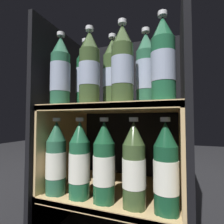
% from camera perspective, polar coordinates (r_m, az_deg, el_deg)
% --- Properties ---
extents(fridge_back_wall, '(0.57, 0.02, 0.89)m').
position_cam_1_polar(fridge_back_wall, '(0.96, 5.52, -3.75)').
color(fridge_back_wall, black).
rests_on(fridge_back_wall, ground_plane).
extents(fridge_side_left, '(0.02, 0.44, 0.89)m').
position_cam_1_polar(fridge_side_left, '(0.89, -15.65, -3.76)').
color(fridge_side_left, black).
rests_on(fridge_side_left, ground_plane).
extents(fridge_side_right, '(0.02, 0.44, 0.89)m').
position_cam_1_polar(fridge_side_right, '(0.72, 22.89, -3.92)').
color(fridge_side_right, black).
rests_on(fridge_side_right, ground_plane).
extents(shelf_lower, '(0.53, 0.40, 0.18)m').
position_cam_1_polar(shelf_lower, '(0.81, 1.31, -25.83)').
color(shelf_lower, tan).
rests_on(shelf_lower, ground_plane).
extents(shelf_upper, '(0.53, 0.40, 0.52)m').
position_cam_1_polar(shelf_upper, '(0.76, 1.39, -9.61)').
color(shelf_upper, tan).
rests_on(shelf_upper, ground_plane).
extents(bottle_upper_front_0, '(0.08, 0.08, 0.30)m').
position_cam_1_polar(bottle_upper_front_0, '(0.75, -16.51, 12.08)').
color(bottle_upper_front_0, '#285B42').
rests_on(bottle_upper_front_0, shelf_upper).
extents(bottle_upper_front_1, '(0.08, 0.08, 0.30)m').
position_cam_1_polar(bottle_upper_front_1, '(0.68, -7.40, 13.61)').
color(bottle_upper_front_1, '#384C28').
rests_on(bottle_upper_front_1, shelf_upper).
extents(bottle_upper_front_2, '(0.08, 0.08, 0.30)m').
position_cam_1_polar(bottle_upper_front_2, '(0.63, 3.42, 14.78)').
color(bottle_upper_front_2, '#384C28').
rests_on(bottle_upper_front_2, shelf_upper).
extents(bottle_upper_front_3, '(0.08, 0.08, 0.30)m').
position_cam_1_polar(bottle_upper_front_3, '(0.61, 16.34, 15.57)').
color(bottle_upper_front_3, '#1E5638').
rests_on(bottle_upper_front_3, shelf_upper).
extents(bottle_upper_back_0, '(0.08, 0.08, 0.30)m').
position_cam_1_polar(bottle_upper_back_0, '(0.78, -8.73, 11.34)').
color(bottle_upper_back_0, '#194C2D').
rests_on(bottle_upper_back_0, shelf_upper).
extents(bottle_upper_back_1, '(0.08, 0.08, 0.30)m').
position_cam_1_polar(bottle_upper_back_1, '(0.73, 0.44, 12.46)').
color(bottle_upper_back_1, '#384C28').
rests_on(bottle_upper_back_1, shelf_upper).
extents(bottle_upper_back_2, '(0.08, 0.08, 0.30)m').
position_cam_1_polar(bottle_upper_back_2, '(0.70, 11.07, 13.06)').
color(bottle_upper_back_2, '#285B42').
rests_on(bottle_upper_back_2, shelf_upper).
extents(bottle_lower_front_0, '(0.08, 0.08, 0.30)m').
position_cam_1_polar(bottle_lower_front_0, '(0.75, -17.78, -14.55)').
color(bottle_lower_front_0, '#285B42').
rests_on(bottle_lower_front_0, shelf_lower).
extents(bottle_lower_front_1, '(0.08, 0.08, 0.30)m').
position_cam_1_polar(bottle_lower_front_1, '(0.69, -10.57, -15.68)').
color(bottle_lower_front_1, '#1E5638').
rests_on(bottle_lower_front_1, shelf_lower).
extents(bottle_lower_front_2, '(0.08, 0.08, 0.30)m').
position_cam_1_polar(bottle_lower_front_2, '(0.64, -2.24, -16.63)').
color(bottle_lower_front_2, '#194C2D').
rests_on(bottle_lower_front_2, shelf_lower).
extents(bottle_lower_front_3, '(0.08, 0.08, 0.30)m').
position_cam_1_polar(bottle_lower_front_3, '(0.61, 7.17, -17.30)').
color(bottle_lower_front_3, '#384C28').
rests_on(bottle_lower_front_3, shelf_lower).
extents(bottle_lower_front_4, '(0.08, 0.08, 0.30)m').
position_cam_1_polar(bottle_lower_front_4, '(0.60, 17.20, -17.58)').
color(bottle_lower_front_4, '#144228').
rests_on(bottle_lower_front_4, shelf_lower).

